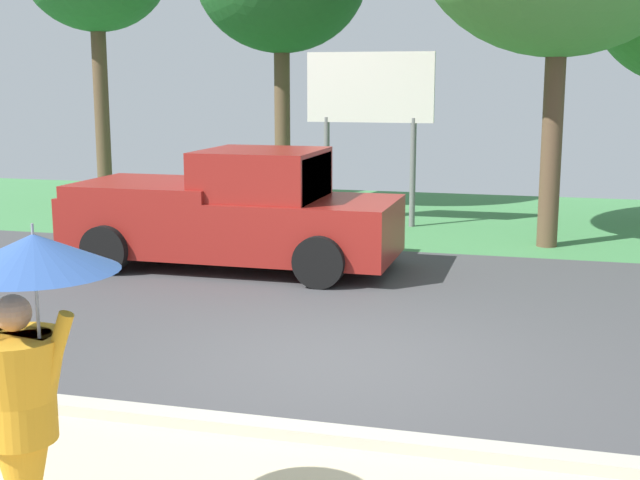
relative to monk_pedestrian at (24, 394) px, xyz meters
name	(u,v)px	position (x,y,z in m)	size (l,w,h in m)	color
ground_plane	(388,297)	(0.89, 7.16, -1.14)	(40.00, 22.00, 0.20)	#424244
monk_pedestrian	(24,394)	(0.00, 0.00, 0.00)	(1.06, 0.98, 2.13)	orange
pickup_truck	(234,213)	(-1.81, 8.29, -0.22)	(5.20, 2.28, 1.88)	maroon
roadside_billboard	(370,100)	(-0.58, 12.81, 1.46)	(2.60, 0.12, 3.50)	slate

